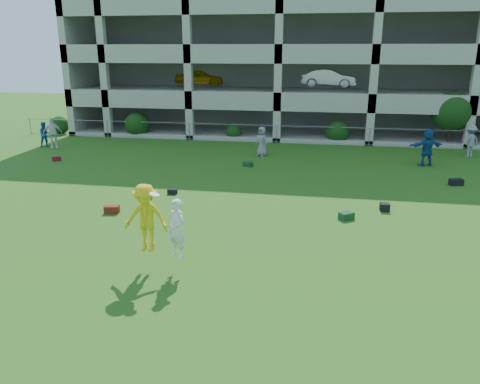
% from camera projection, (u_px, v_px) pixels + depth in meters
% --- Properties ---
extents(ground, '(100.00, 100.00, 0.00)m').
position_uv_depth(ground, '(209.00, 268.00, 13.34)').
color(ground, '#235114').
rests_on(ground, ground).
extents(bystander_a, '(0.97, 0.97, 1.59)m').
position_uv_depth(bystander_a, '(45.00, 135.00, 29.69)').
color(bystander_a, '#215599').
rests_on(bystander_a, ground).
extents(bystander_b, '(1.21, 0.98, 1.92)m').
position_uv_depth(bystander_b, '(53.00, 133.00, 29.28)').
color(bystander_b, white).
rests_on(bystander_b, ground).
extents(bystander_c, '(1.00, 0.95, 1.73)m').
position_uv_depth(bystander_c, '(262.00, 141.00, 27.13)').
color(bystander_c, gray).
rests_on(bystander_c, ground).
extents(bystander_d, '(1.96, 1.20, 2.02)m').
position_uv_depth(bystander_d, '(427.00, 147.00, 24.82)').
color(bystander_d, navy).
rests_on(bystander_d, ground).
extents(bystander_f, '(1.38, 1.20, 1.86)m').
position_uv_depth(bystander_f, '(470.00, 141.00, 26.92)').
color(bystander_f, gray).
rests_on(bystander_f, ground).
extents(bag_red_a, '(0.60, 0.39, 0.28)m').
position_uv_depth(bag_red_a, '(112.00, 209.00, 17.83)').
color(bag_red_a, '#531E0E').
rests_on(bag_red_a, ground).
extents(bag_black_b, '(0.42, 0.28, 0.22)m').
position_uv_depth(bag_black_b, '(172.00, 191.00, 20.18)').
color(bag_black_b, black).
rests_on(bag_black_b, ground).
extents(bag_green_c, '(0.61, 0.58, 0.26)m').
position_uv_depth(bag_green_c, '(346.00, 216.00, 17.19)').
color(bag_green_c, '#153A22').
rests_on(bag_green_c, ground).
extents(crate_d, '(0.37, 0.37, 0.30)m').
position_uv_depth(crate_d, '(385.00, 207.00, 18.06)').
color(crate_d, black).
rests_on(crate_d, ground).
extents(bag_black_e, '(0.66, 0.45, 0.30)m').
position_uv_depth(bag_black_e, '(456.00, 182.00, 21.46)').
color(bag_black_e, black).
rests_on(bag_black_e, ground).
extents(bag_red_f, '(0.52, 0.51, 0.24)m').
position_uv_depth(bag_red_f, '(56.00, 159.00, 26.13)').
color(bag_red_f, '#580F1F').
rests_on(bag_red_f, ground).
extents(bag_green_g, '(0.58, 0.49, 0.25)m').
position_uv_depth(bag_green_g, '(248.00, 164.00, 24.90)').
color(bag_green_g, black).
rests_on(bag_green_g, ground).
extents(frisbee_contest, '(1.91, 0.81, 2.04)m').
position_uv_depth(frisbee_contest, '(152.00, 220.00, 12.89)').
color(frisbee_contest, yellow).
rests_on(frisbee_contest, ground).
extents(parking_garage, '(30.00, 14.00, 12.00)m').
position_uv_depth(parking_garage, '(289.00, 49.00, 37.66)').
color(parking_garage, '#9E998C').
rests_on(parking_garage, ground).
extents(fence, '(36.06, 0.06, 1.20)m').
position_uv_depth(fence, '(276.00, 134.00, 31.05)').
color(fence, gray).
rests_on(fence, ground).
extents(shrub_row, '(34.38, 2.52, 3.50)m').
position_uv_depth(shrub_row, '(347.00, 120.00, 30.69)').
color(shrub_row, '#163D11').
rests_on(shrub_row, ground).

